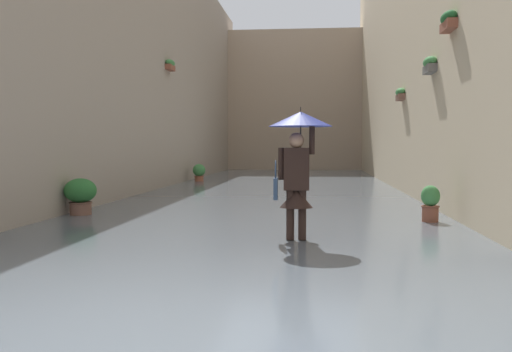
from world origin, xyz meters
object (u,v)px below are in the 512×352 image
Objects in this scene: person_wading at (298,151)px; potted_plant_far_right at (199,173)px; potted_plant_mid_left at (430,205)px; potted_plant_mid_right at (80,195)px.

potted_plant_far_right is at bearing -72.78° from person_wading.
potted_plant_mid_left is at bearing 119.96° from potted_plant_far_right.
potted_plant_far_right is 0.92× the size of potted_plant_mid_right.
potted_plant_far_right is 13.47m from potted_plant_mid_left.
person_wading reaches higher than potted_plant_mid_right.
potted_plant_mid_left is (-6.73, 11.67, -0.03)m from potted_plant_far_right.
potted_plant_far_right is 11.27m from potted_plant_mid_right.
potted_plant_far_right is at bearing -90.98° from potted_plant_mid_right.
potted_plant_mid_left is (-2.39, -2.33, -1.03)m from person_wading.
potted_plant_mid_right reaches higher than potted_plant_far_right.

